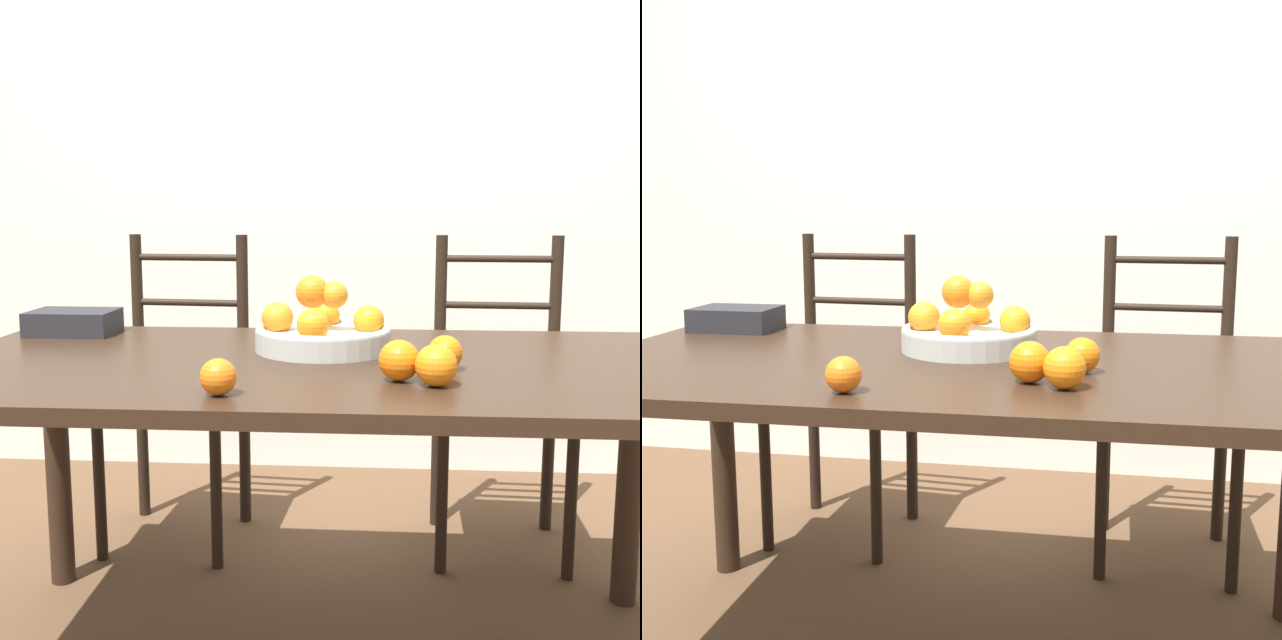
# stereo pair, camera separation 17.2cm
# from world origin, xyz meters

# --- Properties ---
(wall_back) EXTENTS (8.00, 0.06, 2.60)m
(wall_back) POSITION_xyz_m (0.00, 1.47, 1.30)
(wall_back) COLOR silver
(wall_back) RESTS_ON ground_plane
(dining_table) EXTENTS (1.80, 0.91, 0.77)m
(dining_table) POSITION_xyz_m (0.00, 0.00, 0.67)
(dining_table) COLOR black
(dining_table) RESTS_ON ground_plane
(fruit_bowl) EXTENTS (0.33, 0.33, 0.18)m
(fruit_bowl) POSITION_xyz_m (-0.02, 0.12, 0.81)
(fruit_bowl) COLOR #B2B7B2
(fruit_bowl) RESTS_ON dining_table
(orange_loose_0) EXTENTS (0.08, 0.08, 0.08)m
(orange_loose_0) POSITION_xyz_m (0.26, -0.09, 0.80)
(orange_loose_0) COLOR orange
(orange_loose_0) RESTS_ON dining_table
(orange_loose_1) EXTENTS (0.08, 0.08, 0.08)m
(orange_loose_1) POSITION_xyz_m (0.16, -0.20, 0.81)
(orange_loose_1) COLOR orange
(orange_loose_1) RESTS_ON dining_table
(orange_loose_2) EXTENTS (0.08, 0.08, 0.08)m
(orange_loose_2) POSITION_xyz_m (0.23, -0.24, 0.81)
(orange_loose_2) COLOR orange
(orange_loose_2) RESTS_ON dining_table
(orange_loose_3) EXTENTS (0.07, 0.07, 0.07)m
(orange_loose_3) POSITION_xyz_m (-0.18, -0.34, 0.80)
(orange_loose_3) COLOR orange
(orange_loose_3) RESTS_ON dining_table
(chair_left) EXTENTS (0.45, 0.43, 1.02)m
(chair_left) POSITION_xyz_m (-0.55, 0.73, 0.48)
(chair_left) COLOR black
(chair_left) RESTS_ON ground_plane
(chair_right) EXTENTS (0.43, 0.42, 1.02)m
(chair_right) POSITION_xyz_m (0.51, 0.73, 0.48)
(chair_right) COLOR black
(chair_right) RESTS_ON ground_plane
(book_stack) EXTENTS (0.23, 0.16, 0.07)m
(book_stack) POSITION_xyz_m (-0.73, 0.31, 0.80)
(book_stack) COLOR #232328
(book_stack) RESTS_ON dining_table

